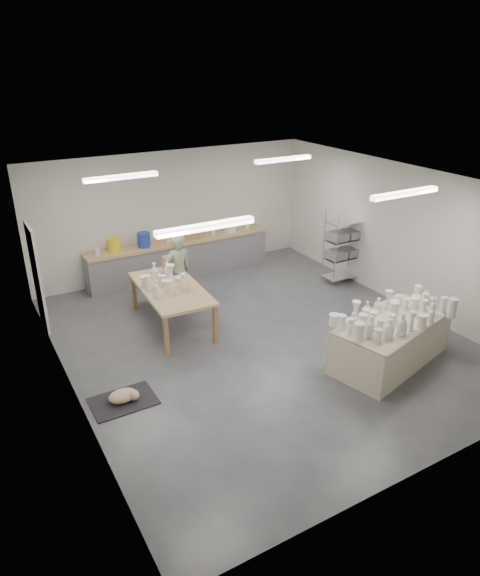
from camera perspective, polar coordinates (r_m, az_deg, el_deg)
room at (r=9.11m, az=1.47°, el=5.70°), size 8.00×8.02×3.00m
back_counter at (r=12.70m, az=-6.67°, el=3.49°), size 4.60×0.60×1.24m
wire_shelf at (r=12.35m, az=11.46°, el=4.70°), size 0.88×0.48×1.80m
drying_table at (r=9.39m, az=16.37°, el=-5.44°), size 2.50×1.66×1.19m
work_table at (r=10.26m, az=-7.89°, el=0.39°), size 1.23×2.28×1.20m
rug at (r=8.47m, az=-12.83°, el=-12.15°), size 1.00×0.70×0.02m
cat at (r=8.40m, az=-12.73°, el=-11.58°), size 0.52×0.43×0.19m
potter at (r=10.84m, az=-6.89°, el=1.75°), size 0.66×0.48×1.67m
red_stool at (r=11.28m, az=-7.30°, el=-0.32°), size 0.45×0.45×0.33m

